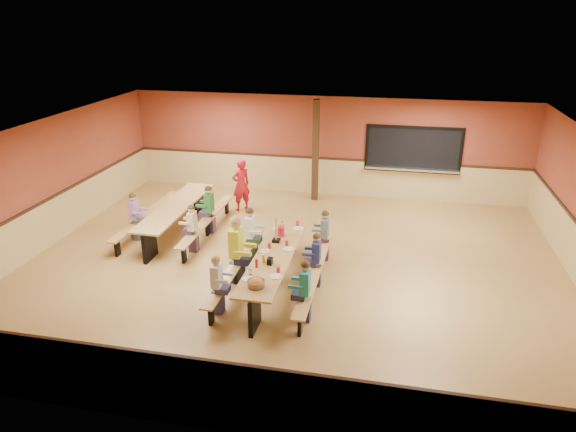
# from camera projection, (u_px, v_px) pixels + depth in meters

# --- Properties ---
(ground) EXTENTS (12.00, 12.00, 0.00)m
(ground) POSITION_uv_depth(u_px,v_px,m) (292.00, 265.00, 11.54)
(ground) COLOR olive
(ground) RESTS_ON ground
(room_envelope) EXTENTS (12.04, 10.04, 3.02)m
(room_envelope) POSITION_uv_depth(u_px,v_px,m) (293.00, 237.00, 11.28)
(room_envelope) COLOR brown
(room_envelope) RESTS_ON ground
(kitchen_pass_through) EXTENTS (2.78, 0.28, 1.38)m
(kitchen_pass_through) POSITION_uv_depth(u_px,v_px,m) (413.00, 152.00, 14.99)
(kitchen_pass_through) COLOR black
(kitchen_pass_through) RESTS_ON ground
(structural_post) EXTENTS (0.18, 0.18, 3.00)m
(structural_post) POSITION_uv_depth(u_px,v_px,m) (316.00, 151.00, 15.01)
(structural_post) COLOR black
(structural_post) RESTS_ON ground
(cafeteria_table_main) EXTENTS (1.91, 3.70, 0.74)m
(cafeteria_table_main) POSITION_uv_depth(u_px,v_px,m) (274.00, 264.00, 10.47)
(cafeteria_table_main) COLOR #A87E42
(cafeteria_table_main) RESTS_ON ground
(cafeteria_table_second) EXTENTS (1.91, 3.70, 0.74)m
(cafeteria_table_second) POSITION_uv_depth(u_px,v_px,m) (176.00, 213.00, 13.06)
(cafeteria_table_second) COLOR #A87E42
(cafeteria_table_second) RESTS_ON ground
(seated_child_white_left) EXTENTS (0.35, 0.29, 1.18)m
(seated_child_white_left) POSITION_uv_depth(u_px,v_px,m) (217.00, 285.00, 9.55)
(seated_child_white_left) COLOR silver
(seated_child_white_left) RESTS_ON ground
(seated_adult_yellow) EXTENTS (0.48, 0.40, 1.44)m
(seated_adult_yellow) POSITION_uv_depth(u_px,v_px,m) (236.00, 250.00, 10.62)
(seated_adult_yellow) COLOR yellow
(seated_adult_yellow) RESTS_ON ground
(seated_child_grey_left) EXTENTS (0.39, 0.32, 1.24)m
(seated_child_grey_left) POSITION_uv_depth(u_px,v_px,m) (250.00, 235.00, 11.60)
(seated_child_grey_left) COLOR white
(seated_child_grey_left) RESTS_ON ground
(seated_child_teal_right) EXTENTS (0.36, 0.30, 1.20)m
(seated_child_teal_right) POSITION_uv_depth(u_px,v_px,m) (305.00, 291.00, 9.31)
(seated_child_teal_right) COLOR teal
(seated_child_teal_right) RESTS_ON ground
(seated_child_navy_right) EXTENTS (0.35, 0.28, 1.16)m
(seated_child_navy_right) POSITION_uv_depth(u_px,v_px,m) (316.00, 260.00, 10.51)
(seated_child_navy_right) COLOR navy
(seated_child_navy_right) RESTS_ON ground
(seated_child_char_right) EXTENTS (0.35, 0.29, 1.17)m
(seated_child_char_right) POSITION_uv_depth(u_px,v_px,m) (325.00, 236.00, 11.63)
(seated_child_char_right) COLOR #576063
(seated_child_char_right) RESTS_ON ground
(seated_child_purple_sec) EXTENTS (0.36, 0.30, 1.20)m
(seated_child_purple_sec) POSITION_uv_depth(u_px,v_px,m) (135.00, 217.00, 12.64)
(seated_child_purple_sec) COLOR #91639C
(seated_child_purple_sec) RESTS_ON ground
(seated_child_green_sec) EXTENTS (0.38, 0.31, 1.23)m
(seated_child_green_sec) POSITION_uv_depth(u_px,v_px,m) (209.00, 210.00, 13.05)
(seated_child_green_sec) COLOR #2C7134
(seated_child_green_sec) RESTS_ON ground
(seated_child_tan_sec) EXTENTS (0.34, 0.28, 1.16)m
(seated_child_tan_sec) POSITION_uv_depth(u_px,v_px,m) (193.00, 229.00, 12.02)
(seated_child_tan_sec) COLOR beige
(seated_child_tan_sec) RESTS_ON ground
(standing_woman) EXTENTS (0.64, 0.64, 1.50)m
(standing_woman) POSITION_uv_depth(u_px,v_px,m) (241.00, 185.00, 14.47)
(standing_woman) COLOR #B41421
(standing_woman) RESTS_ON ground
(punch_pitcher) EXTENTS (0.16, 0.16, 0.22)m
(punch_pitcher) POSITION_uv_depth(u_px,v_px,m) (281.00, 231.00, 11.20)
(punch_pitcher) COLOR #B71830
(punch_pitcher) RESTS_ON cafeteria_table_main
(chip_bowl) EXTENTS (0.32, 0.32, 0.15)m
(chip_bowl) POSITION_uv_depth(u_px,v_px,m) (256.00, 283.00, 9.16)
(chip_bowl) COLOR orange
(chip_bowl) RESTS_ON cafeteria_table_main
(napkin_dispenser) EXTENTS (0.10, 0.14, 0.13)m
(napkin_dispenser) POSITION_uv_depth(u_px,v_px,m) (270.00, 261.00, 9.98)
(napkin_dispenser) COLOR black
(napkin_dispenser) RESTS_ON cafeteria_table_main
(condiment_mustard) EXTENTS (0.06, 0.06, 0.17)m
(condiment_mustard) POSITION_uv_depth(u_px,v_px,m) (264.00, 258.00, 10.04)
(condiment_mustard) COLOR yellow
(condiment_mustard) RESTS_ON cafeteria_table_main
(condiment_ketchup) EXTENTS (0.06, 0.06, 0.17)m
(condiment_ketchup) POSITION_uv_depth(u_px,v_px,m) (257.00, 263.00, 9.85)
(condiment_ketchup) COLOR #B2140F
(condiment_ketchup) RESTS_ON cafeteria_table_main
(table_paddle) EXTENTS (0.16, 0.16, 0.56)m
(table_paddle) POSITION_uv_depth(u_px,v_px,m) (276.00, 236.00, 10.91)
(table_paddle) COLOR black
(table_paddle) RESTS_ON cafeteria_table_main
(place_settings) EXTENTS (0.65, 3.30, 0.11)m
(place_settings) POSITION_uv_depth(u_px,v_px,m) (274.00, 252.00, 10.37)
(place_settings) COLOR beige
(place_settings) RESTS_ON cafeteria_table_main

